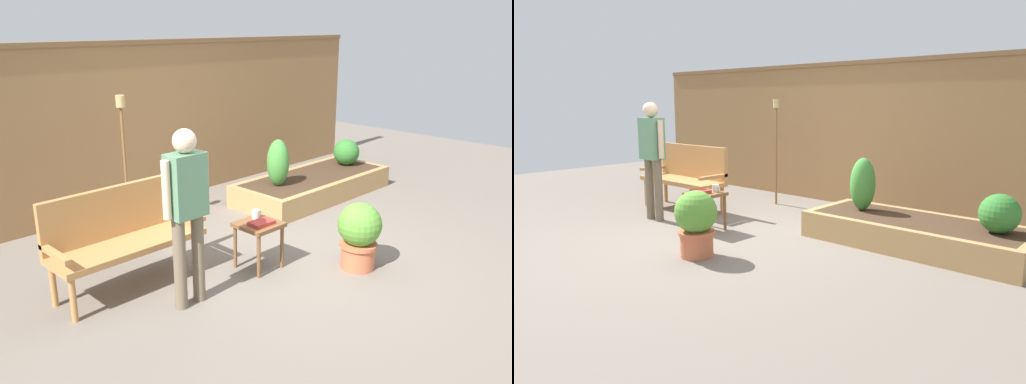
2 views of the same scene
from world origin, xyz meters
The scene contains 12 objects.
ground_plane centered at (0.00, 0.00, 0.00)m, with size 14.00×14.00×0.00m, color #70665B.
fence_back centered at (0.00, 2.60, 1.09)m, with size 8.40×0.14×2.16m.
garden_bench centered at (-1.50, 0.71, 0.54)m, with size 1.44×0.48×0.94m.
side_table centered at (-0.35, 0.08, 0.40)m, with size 0.40×0.40×0.48m.
cup_on_table centered at (-0.28, 0.19, 0.53)m, with size 0.12×0.08×0.09m.
book_on_table centered at (-0.37, 0.02, 0.50)m, with size 0.24×0.16×0.04m, color #B2332D.
potted_boxwood centered at (0.34, -0.64, 0.38)m, with size 0.44×0.44×0.68m.
raised_planter_bed centered at (1.86, 1.18, 0.15)m, with size 2.40×1.00×0.30m.
shrub_near_bench centered at (1.16, 1.21, 0.61)m, with size 0.30×0.30×0.62m.
shrub_far_corner centered at (2.69, 1.21, 0.49)m, with size 0.39×0.39×0.39m.
tiki_torch centered at (-0.74, 1.83, 1.11)m, with size 0.10×0.10×1.61m.
person_by_bench centered at (-1.30, -0.01, 0.93)m, with size 0.47×0.20×1.56m.
Camera 2 is at (4.03, -3.62, 1.56)m, focal length 33.40 mm.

